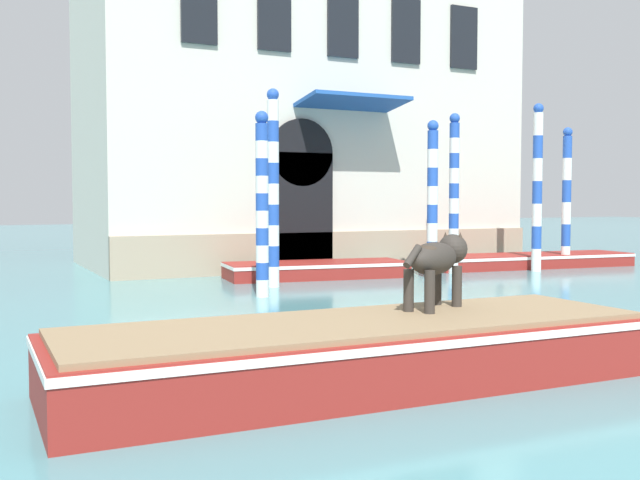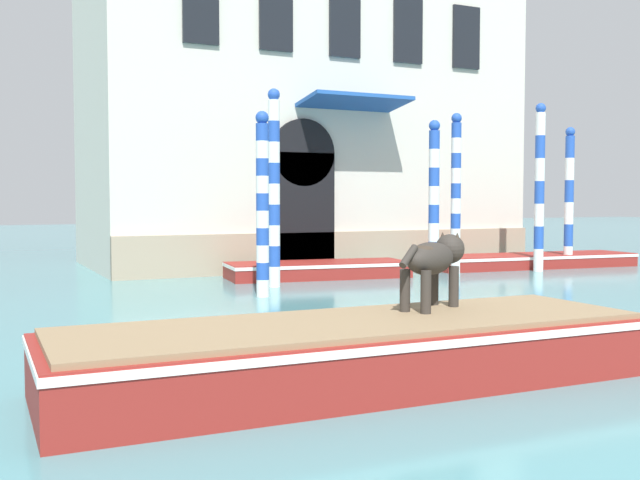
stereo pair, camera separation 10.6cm
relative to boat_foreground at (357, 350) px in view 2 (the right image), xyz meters
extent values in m
cube|color=beige|center=(5.84, 14.54, 7.48)|extent=(12.70, 6.00, 15.69)
cube|color=tan|center=(5.84, 11.49, 0.17)|extent=(12.70, 0.16, 1.07)
cube|color=black|center=(4.58, 11.48, 1.24)|extent=(1.81, 0.14, 3.22)
cylinder|color=black|center=(4.58, 11.48, 2.85)|extent=(1.81, 0.14, 1.81)
cube|color=black|center=(1.77, 11.50, 6.40)|extent=(0.93, 0.10, 1.83)
cube|color=black|center=(3.81, 11.50, 6.40)|extent=(0.93, 0.10, 1.83)
cube|color=black|center=(5.84, 11.50, 6.40)|extent=(0.93, 0.10, 1.83)
cube|color=black|center=(7.87, 11.50, 6.40)|extent=(0.93, 0.10, 1.83)
cube|color=black|center=(9.90, 11.50, 6.40)|extent=(0.93, 0.10, 1.83)
cube|color=#1E4C99|center=(5.81, 10.84, 4.20)|extent=(2.91, 1.40, 0.29)
cube|color=maroon|center=(0.00, 0.00, -0.05)|extent=(6.49, 2.07, 0.63)
cube|color=white|center=(0.00, 0.00, 0.20)|extent=(6.52, 2.10, 0.08)
cube|color=#8C7251|center=(0.00, 0.00, 0.29)|extent=(6.29, 1.91, 0.06)
cylinder|color=#332D28|center=(1.38, 0.62, 0.57)|extent=(0.12, 0.12, 0.48)
cylinder|color=#332D28|center=(1.51, 0.38, 0.57)|extent=(0.12, 0.12, 0.48)
cylinder|color=#332D28|center=(0.78, 0.30, 0.57)|extent=(0.12, 0.12, 0.48)
cylinder|color=#332D28|center=(0.90, 0.06, 0.57)|extent=(0.12, 0.12, 0.48)
ellipsoid|color=#332D28|center=(1.14, 0.34, 0.91)|extent=(0.97, 0.75, 0.38)
ellipsoid|color=#382D23|center=(1.02, 0.28, 1.02)|extent=(0.47, 0.42, 0.13)
sphere|color=#332D28|center=(1.58, 0.57, 1.00)|extent=(0.36, 0.36, 0.36)
cone|color=#382D23|center=(1.54, 0.66, 1.13)|extent=(0.11, 0.11, 0.14)
cone|color=#382D23|center=(1.63, 0.48, 1.13)|extent=(0.11, 0.11, 0.14)
cylinder|color=#332D28|center=(0.71, 0.11, 0.97)|extent=(0.32, 0.22, 0.26)
cube|color=maroon|center=(4.29, 9.96, -0.17)|extent=(4.68, 2.10, 0.40)
cube|color=white|center=(4.29, 9.96, -0.03)|extent=(4.72, 2.14, 0.08)
cube|color=#B2B7BC|center=(4.29, 9.96, -0.19)|extent=(2.61, 1.46, 0.36)
cube|color=maroon|center=(11.10, 9.91, -0.18)|extent=(6.46, 2.18, 0.38)
cube|color=white|center=(11.10, 9.91, -0.04)|extent=(6.50, 2.22, 0.08)
cube|color=#9EA3A8|center=(11.10, 9.91, -0.19)|extent=(3.59, 1.51, 0.34)
cylinder|color=white|center=(10.44, 8.87, -0.06)|extent=(0.26, 0.26, 0.62)
cylinder|color=#234CAD|center=(10.44, 8.87, 0.56)|extent=(0.26, 0.26, 0.62)
cylinder|color=white|center=(10.44, 8.87, 1.17)|extent=(0.26, 0.26, 0.62)
cylinder|color=#234CAD|center=(10.44, 8.87, 1.79)|extent=(0.26, 0.26, 0.62)
cylinder|color=white|center=(10.44, 8.87, 2.40)|extent=(0.26, 0.26, 0.62)
cylinder|color=#234CAD|center=(10.44, 8.87, 3.02)|extent=(0.26, 0.26, 0.62)
cylinder|color=white|center=(10.44, 8.87, 3.63)|extent=(0.26, 0.26, 0.62)
sphere|color=#234CAD|center=(10.44, 8.87, 4.06)|extent=(0.27, 0.27, 0.27)
cylinder|color=white|center=(2.55, 8.58, -0.14)|extent=(0.26, 0.26, 0.46)
cylinder|color=#234CAD|center=(2.55, 8.58, 0.33)|extent=(0.26, 0.26, 0.46)
cylinder|color=white|center=(2.55, 8.58, 0.79)|extent=(0.26, 0.26, 0.46)
cylinder|color=#234CAD|center=(2.55, 8.58, 1.25)|extent=(0.26, 0.26, 0.46)
cylinder|color=white|center=(2.55, 8.58, 1.71)|extent=(0.26, 0.26, 0.46)
cylinder|color=#234CAD|center=(2.55, 8.58, 2.18)|extent=(0.26, 0.26, 0.46)
cylinder|color=white|center=(2.55, 8.58, 2.64)|extent=(0.26, 0.26, 0.46)
cylinder|color=#234CAD|center=(2.55, 8.58, 3.10)|extent=(0.26, 0.26, 0.46)
cylinder|color=white|center=(2.55, 8.58, 3.56)|extent=(0.26, 0.26, 0.46)
sphere|color=#234CAD|center=(2.55, 8.58, 3.91)|extent=(0.27, 0.27, 0.27)
cylinder|color=white|center=(11.89, 9.25, -0.05)|extent=(0.25, 0.25, 0.63)
cylinder|color=#234CAD|center=(11.89, 9.25, 0.57)|extent=(0.25, 0.25, 0.63)
cylinder|color=white|center=(11.89, 9.25, 1.20)|extent=(0.25, 0.25, 0.63)
cylinder|color=#234CAD|center=(11.89, 9.25, 1.83)|extent=(0.25, 0.25, 0.63)
cylinder|color=white|center=(11.89, 9.25, 2.46)|extent=(0.25, 0.25, 0.63)
cylinder|color=#234CAD|center=(11.89, 9.25, 3.08)|extent=(0.25, 0.25, 0.63)
sphere|color=#234CAD|center=(11.89, 9.25, 3.51)|extent=(0.26, 0.26, 0.26)
cylinder|color=white|center=(6.84, 8.62, -0.14)|extent=(0.26, 0.26, 0.46)
cylinder|color=#234CAD|center=(6.84, 8.62, 0.32)|extent=(0.26, 0.26, 0.46)
cylinder|color=white|center=(6.84, 8.62, 0.78)|extent=(0.26, 0.26, 0.46)
cylinder|color=#234CAD|center=(6.84, 8.62, 1.24)|extent=(0.26, 0.26, 0.46)
cylinder|color=white|center=(6.84, 8.62, 1.69)|extent=(0.26, 0.26, 0.46)
cylinder|color=#234CAD|center=(6.84, 8.62, 2.15)|extent=(0.26, 0.26, 0.46)
cylinder|color=white|center=(6.84, 8.62, 2.61)|extent=(0.26, 0.26, 0.46)
cylinder|color=#234CAD|center=(6.84, 8.62, 3.07)|extent=(0.26, 0.26, 0.46)
sphere|color=#234CAD|center=(6.84, 8.62, 3.42)|extent=(0.28, 0.28, 0.28)
cylinder|color=white|center=(1.71, 7.12, -0.19)|extent=(0.25, 0.25, 0.35)
cylinder|color=#234CAD|center=(1.71, 7.12, 0.15)|extent=(0.25, 0.25, 0.35)
cylinder|color=white|center=(1.71, 7.12, 0.50)|extent=(0.25, 0.25, 0.35)
cylinder|color=#234CAD|center=(1.71, 7.12, 0.85)|extent=(0.25, 0.25, 0.35)
cylinder|color=white|center=(1.71, 7.12, 1.20)|extent=(0.25, 0.25, 0.35)
cylinder|color=#234CAD|center=(1.71, 7.12, 1.55)|extent=(0.25, 0.25, 0.35)
cylinder|color=white|center=(1.71, 7.12, 1.89)|extent=(0.25, 0.25, 0.35)
cylinder|color=#234CAD|center=(1.71, 7.12, 2.24)|extent=(0.25, 0.25, 0.35)
cylinder|color=white|center=(1.71, 7.12, 2.59)|extent=(0.25, 0.25, 0.35)
cylinder|color=#234CAD|center=(1.71, 7.12, 2.94)|extent=(0.25, 0.25, 0.35)
sphere|color=#234CAD|center=(1.71, 7.12, 3.22)|extent=(0.27, 0.27, 0.27)
cylinder|color=white|center=(8.06, 9.39, -0.17)|extent=(0.26, 0.26, 0.40)
cylinder|color=#234CAD|center=(8.06, 9.39, 0.23)|extent=(0.26, 0.26, 0.40)
cylinder|color=white|center=(8.06, 9.39, 0.63)|extent=(0.26, 0.26, 0.40)
cylinder|color=#234CAD|center=(8.06, 9.39, 1.03)|extent=(0.26, 0.26, 0.40)
cylinder|color=white|center=(8.06, 9.39, 1.42)|extent=(0.26, 0.26, 0.40)
cylinder|color=#234CAD|center=(8.06, 9.39, 1.82)|extent=(0.26, 0.26, 0.40)
cylinder|color=white|center=(8.06, 9.39, 2.22)|extent=(0.26, 0.26, 0.40)
cylinder|color=#234CAD|center=(8.06, 9.39, 2.62)|extent=(0.26, 0.26, 0.40)
cylinder|color=white|center=(8.06, 9.39, 3.02)|extent=(0.26, 0.26, 0.40)
cylinder|color=#234CAD|center=(8.06, 9.39, 3.41)|extent=(0.26, 0.26, 0.40)
sphere|color=#234CAD|center=(8.06, 9.39, 3.73)|extent=(0.27, 0.27, 0.27)
camera|label=1|loc=(-3.84, -6.84, 1.60)|focal=42.00mm
camera|label=2|loc=(-3.74, -6.89, 1.60)|focal=42.00mm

